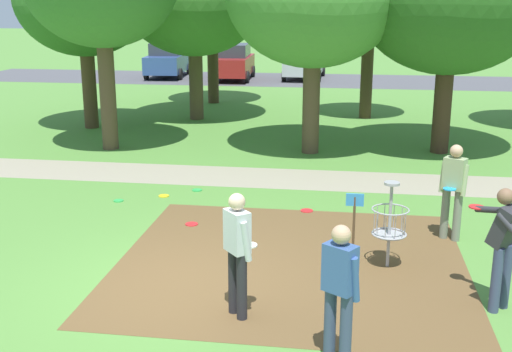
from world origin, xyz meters
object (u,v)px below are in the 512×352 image
at_px(frisbee_far_left, 164,196).
at_px(parked_car_leftmost, 168,60).
at_px(player_waiting_right, 237,248).
at_px(frisbee_far_right, 192,224).
at_px(frisbee_scattered_b, 307,211).
at_px(parked_car_center_right, 304,61).
at_px(frisbee_scattered_a, 119,201).
at_px(tree_far_left, 212,2).
at_px(player_throwing, 453,187).
at_px(parked_car_center_left, 233,62).
at_px(frisbee_by_tee, 197,190).
at_px(disc_golf_basket, 386,221).
at_px(player_waiting_left, 339,287).
at_px(player_foreground_watching, 504,241).

relative_size(frisbee_far_left, parked_car_leftmost, 0.05).
distance_m(player_waiting_right, frisbee_far_right, 3.84).
bearing_deg(frisbee_scattered_b, parked_car_center_right, 94.43).
bearing_deg(parked_car_leftmost, frisbee_scattered_a, -76.78).
relative_size(tree_far_left, parked_car_center_right, 1.34).
distance_m(frisbee_scattered_a, frisbee_scattered_b, 3.96).
xyz_separation_m(player_throwing, parked_car_center_right, (-4.32, 23.38, -0.05)).
bearing_deg(tree_far_left, parked_car_center_left, 94.45).
xyz_separation_m(frisbee_scattered_a, tree_far_left, (-0.80, 13.31, 3.96)).
height_order(player_throwing, frisbee_by_tee, player_throwing).
xyz_separation_m(disc_golf_basket, tree_far_left, (-6.16, 15.94, 3.22)).
bearing_deg(frisbee_scattered_b, frisbee_far_left, 169.93).
height_order(player_waiting_left, parked_car_leftmost, parked_car_leftmost).
bearing_deg(frisbee_scattered_a, disc_golf_basket, -26.21).
distance_m(frisbee_far_left, frisbee_far_right, 1.96).
height_order(player_waiting_right, frisbee_scattered_a, player_waiting_right).
xyz_separation_m(frisbee_by_tee, frisbee_far_right, (0.42, -2.20, 0.00)).
xyz_separation_m(player_waiting_right, frisbee_far_right, (-1.49, 3.41, -0.96)).
height_order(frisbee_far_right, parked_car_leftmost, parked_car_leftmost).
xyz_separation_m(player_throwing, frisbee_far_left, (-5.71, 1.75, -0.96)).
bearing_deg(player_throwing, frisbee_scattered_a, 168.99).
relative_size(frisbee_scattered_b, parked_car_center_right, 0.06).
height_order(frisbee_far_left, frisbee_far_right, same).
bearing_deg(player_throwing, parked_car_leftmost, 116.86).
xyz_separation_m(disc_golf_basket, player_foreground_watching, (1.47, -1.27, 0.23)).
bearing_deg(frisbee_by_tee, frisbee_scattered_a, -145.56).
height_order(disc_golf_basket, player_throwing, player_throwing).
bearing_deg(frisbee_far_right, frisbee_far_left, 121.59).
xyz_separation_m(frisbee_far_left, frisbee_far_right, (1.03, -1.67, 0.00)).
bearing_deg(player_waiting_left, frisbee_far_left, 122.35).
relative_size(frisbee_far_right, tree_far_left, 0.04).
xyz_separation_m(disc_golf_basket, parked_car_center_right, (-3.12, 24.74, 0.17)).
xyz_separation_m(frisbee_far_right, frisbee_scattered_a, (-1.87, 1.20, 0.00)).
bearing_deg(player_throwing, parked_car_center_left, 109.63).
xyz_separation_m(frisbee_scattered_b, parked_car_center_right, (-1.72, 22.19, 0.91)).
height_order(frisbee_far_right, parked_car_center_left, parked_car_center_left).
bearing_deg(parked_car_center_right, player_waiting_right, -87.60).
bearing_deg(frisbee_far_right, parked_car_center_right, 89.10).
height_order(frisbee_by_tee, parked_car_center_left, parked_car_center_left).
distance_m(player_foreground_watching, parked_car_center_right, 26.41).
bearing_deg(player_throwing, player_waiting_right, -133.79).
bearing_deg(disc_golf_basket, player_foreground_watching, -40.73).
height_order(player_throwing, parked_car_center_right, parked_car_center_right).
bearing_deg(parked_car_leftmost, parked_car_center_right, 2.61).
relative_size(player_foreground_watching, parked_car_leftmost, 0.40).
xyz_separation_m(frisbee_scattered_a, frisbee_scattered_b, (3.96, -0.08, 0.00)).
bearing_deg(tree_far_left, frisbee_scattered_a, -86.56).
height_order(disc_golf_basket, parked_car_center_left, parked_car_center_left).
distance_m(player_waiting_left, frisbee_by_tee, 7.43).
xyz_separation_m(player_waiting_left, tree_far_left, (-5.50, 18.92, 3.01)).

